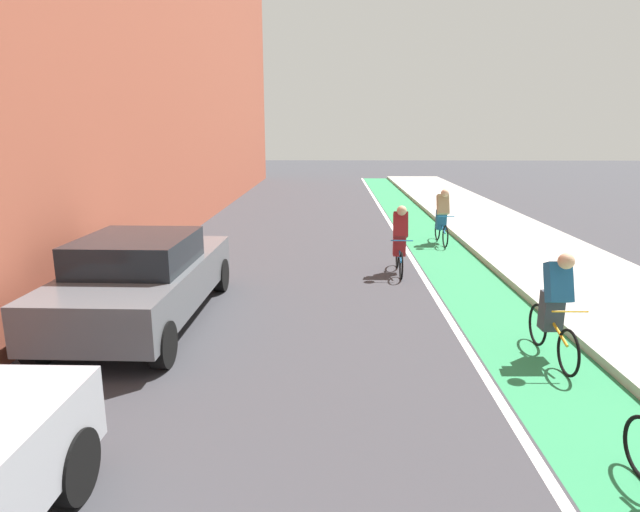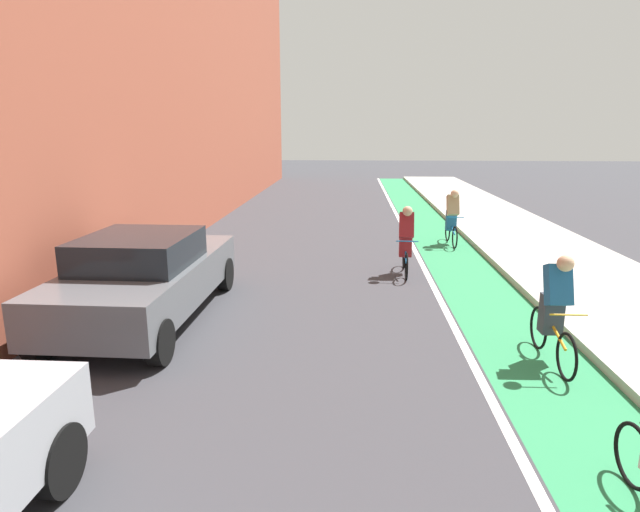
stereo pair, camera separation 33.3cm
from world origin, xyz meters
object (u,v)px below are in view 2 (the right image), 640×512
cyclist_far (452,215)px  cyclist_mid (555,305)px  parked_sedan_gray (146,276)px  cyclist_trailing (406,238)px

cyclist_far → cyclist_mid: bearing=-90.1°
parked_sedan_gray → cyclist_mid: (6.31, -1.36, 0.06)m
cyclist_far → cyclist_trailing: bearing=-115.9°
cyclist_trailing → cyclist_far: cyclist_far is taller
parked_sedan_gray → cyclist_trailing: bearing=34.9°
cyclist_mid → parked_sedan_gray: bearing=167.9°
cyclist_trailing → cyclist_far: size_ratio=0.99×
parked_sedan_gray → cyclist_far: (6.33, 6.62, 0.06)m
parked_sedan_gray → cyclist_far: bearing=46.3°
parked_sedan_gray → cyclist_trailing: size_ratio=2.84×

